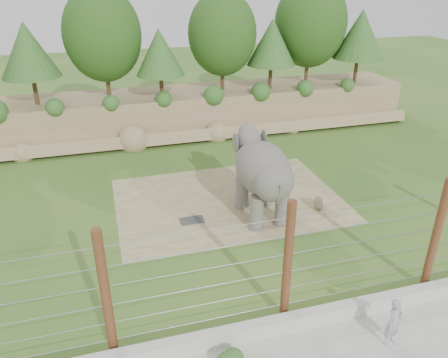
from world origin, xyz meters
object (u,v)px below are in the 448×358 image
object	(u,v)px
zookeeper	(394,322)
barrier_fence	(288,263)
elephant	(262,180)
stone_ball	(321,202)

from	to	relation	value
zookeeper	barrier_fence	bearing A→B (deg)	123.72
elephant	zookeeper	world-z (taller)	elephant
stone_ball	zookeeper	bearing A→B (deg)	-102.62
elephant	zookeeper	bearing A→B (deg)	-82.68
elephant	stone_ball	size ratio (longest dim) A/B	6.67
stone_ball	barrier_fence	size ratio (longest dim) A/B	0.03
elephant	zookeeper	distance (m)	7.72
barrier_fence	zookeeper	size ratio (longest dim) A/B	13.42
barrier_fence	elephant	bearing A→B (deg)	76.18
elephant	stone_ball	xyz separation A→B (m)	(2.69, -0.22, -1.36)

